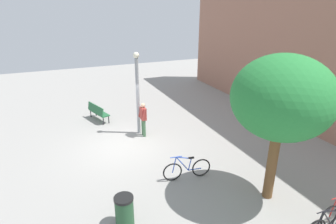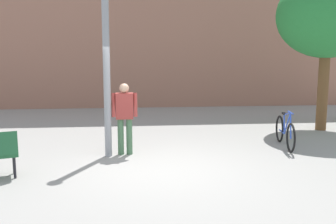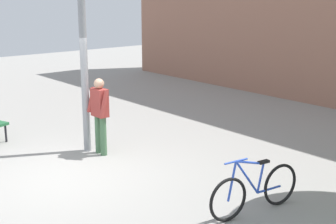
# 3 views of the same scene
# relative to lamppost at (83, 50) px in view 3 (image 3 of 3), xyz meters

# --- Properties ---
(ground_plane) EXTENTS (36.00, 36.00, 0.00)m
(ground_plane) POSITION_rel_lamppost_xyz_m (1.10, -1.10, -2.24)
(ground_plane) COLOR gray
(lamppost) EXTENTS (0.28, 0.28, 3.99)m
(lamppost) POSITION_rel_lamppost_xyz_m (0.00, 0.00, 0.00)
(lamppost) COLOR gray
(lamppost) RESTS_ON ground_plane
(person_by_lamppost) EXTENTS (0.59, 0.28, 1.67)m
(person_by_lamppost) POSITION_rel_lamppost_xyz_m (0.38, 0.11, -1.27)
(person_by_lamppost) COLOR #47704C
(person_by_lamppost) RESTS_ON ground_plane
(bicycle_blue) EXTENTS (0.29, 1.80, 0.97)m
(bicycle_blue) POSITION_rel_lamppost_xyz_m (4.39, 0.44, -1.86)
(bicycle_blue) COLOR black
(bicycle_blue) RESTS_ON ground_plane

